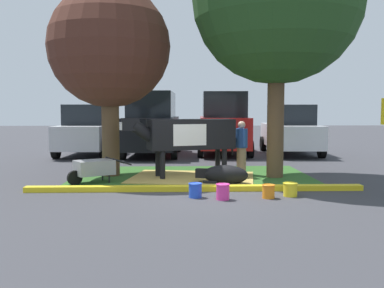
{
  "coord_description": "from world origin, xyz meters",
  "views": [
    {
      "loc": [
        -0.49,
        -9.54,
        1.84
      ],
      "look_at": [
        -0.11,
        2.35,
        0.9
      ],
      "focal_mm": 41.18,
      "sensor_mm": 36.0,
      "label": 1
    }
  ],
  "objects_px": {
    "suv_black": "(152,124)",
    "suv_dark_grey": "(223,123)",
    "person_handler": "(241,146)",
    "hatchback_white": "(290,130)",
    "calf_lying": "(224,175)",
    "bucket_yellow": "(290,189)",
    "sedan_silver": "(89,130)",
    "bucket_orange": "(268,191)",
    "wheelbarrow": "(93,168)",
    "bucket_blue": "(195,190)",
    "cow_holstein": "(187,135)",
    "bucket_pink": "(223,191)",
    "shade_tree_left": "(109,48)"
  },
  "relations": [
    {
      "from": "person_handler",
      "to": "bucket_pink",
      "type": "bearing_deg",
      "value": -104.44
    },
    {
      "from": "bucket_pink",
      "to": "hatchback_white",
      "type": "distance_m",
      "value": 9.78
    },
    {
      "from": "wheelbarrow",
      "to": "bucket_blue",
      "type": "bearing_deg",
      "value": -36.63
    },
    {
      "from": "bucket_blue",
      "to": "bucket_pink",
      "type": "height_order",
      "value": "bucket_pink"
    },
    {
      "from": "calf_lying",
      "to": "cow_holstein",
      "type": "bearing_deg",
      "value": 128.27
    },
    {
      "from": "wheelbarrow",
      "to": "suv_dark_grey",
      "type": "relative_size",
      "value": 0.32
    },
    {
      "from": "bucket_orange",
      "to": "suv_dark_grey",
      "type": "distance_m",
      "value": 9.23
    },
    {
      "from": "cow_holstein",
      "to": "bucket_orange",
      "type": "relative_size",
      "value": 10.7
    },
    {
      "from": "cow_holstein",
      "to": "bucket_yellow",
      "type": "relative_size",
      "value": 9.68
    },
    {
      "from": "bucket_pink",
      "to": "sedan_silver",
      "type": "xyz_separation_m",
      "value": [
        -4.5,
        9.04,
        0.81
      ]
    },
    {
      "from": "person_handler",
      "to": "hatchback_white",
      "type": "xyz_separation_m",
      "value": [
        2.83,
        5.67,
        0.18
      ]
    },
    {
      "from": "cow_holstein",
      "to": "sedan_silver",
      "type": "distance_m",
      "value": 7.22
    },
    {
      "from": "person_handler",
      "to": "sedan_silver",
      "type": "height_order",
      "value": "sedan_silver"
    },
    {
      "from": "bucket_orange",
      "to": "sedan_silver",
      "type": "bearing_deg",
      "value": 121.48
    },
    {
      "from": "bucket_blue",
      "to": "bucket_orange",
      "type": "bearing_deg",
      "value": -4.44
    },
    {
      "from": "wheelbarrow",
      "to": "bucket_orange",
      "type": "xyz_separation_m",
      "value": [
        3.97,
        -1.95,
        -0.24
      ]
    },
    {
      "from": "shade_tree_left",
      "to": "person_handler",
      "type": "xyz_separation_m",
      "value": [
        3.62,
        0.07,
        -2.7
      ]
    },
    {
      "from": "person_handler",
      "to": "suv_black",
      "type": "distance_m",
      "value": 6.1
    },
    {
      "from": "calf_lying",
      "to": "person_handler",
      "type": "relative_size",
      "value": 0.88
    },
    {
      "from": "wheelbarrow",
      "to": "suv_black",
      "type": "bearing_deg",
      "value": 80.77
    },
    {
      "from": "person_handler",
      "to": "suv_black",
      "type": "xyz_separation_m",
      "value": [
        -2.79,
        5.41,
        0.46
      ]
    },
    {
      "from": "hatchback_white",
      "to": "suv_dark_grey",
      "type": "bearing_deg",
      "value": 174.55
    },
    {
      "from": "bucket_yellow",
      "to": "suv_black",
      "type": "xyz_separation_m",
      "value": [
        -3.39,
        8.44,
        1.12
      ]
    },
    {
      "from": "calf_lying",
      "to": "suv_dark_grey",
      "type": "height_order",
      "value": "suv_dark_grey"
    },
    {
      "from": "suv_black",
      "to": "hatchback_white",
      "type": "bearing_deg",
      "value": 2.75
    },
    {
      "from": "calf_lying",
      "to": "suv_black",
      "type": "xyz_separation_m",
      "value": [
        -2.15,
        6.93,
        1.03
      ]
    },
    {
      "from": "sedan_silver",
      "to": "hatchback_white",
      "type": "bearing_deg",
      "value": -0.14
    },
    {
      "from": "sedan_silver",
      "to": "suv_black",
      "type": "relative_size",
      "value": 0.96
    },
    {
      "from": "wheelbarrow",
      "to": "sedan_silver",
      "type": "bearing_deg",
      "value": 102.04
    },
    {
      "from": "suv_black",
      "to": "suv_dark_grey",
      "type": "relative_size",
      "value": 1.0
    },
    {
      "from": "cow_holstein",
      "to": "suv_black",
      "type": "relative_size",
      "value": 0.65
    },
    {
      "from": "cow_holstein",
      "to": "bucket_blue",
      "type": "distance_m",
      "value": 2.87
    },
    {
      "from": "bucket_blue",
      "to": "suv_dark_grey",
      "type": "xyz_separation_m",
      "value": [
        1.51,
        9.04,
        1.11
      ]
    },
    {
      "from": "person_handler",
      "to": "bucket_orange",
      "type": "xyz_separation_m",
      "value": [
        0.1,
        -3.22,
        -0.66
      ]
    },
    {
      "from": "bucket_pink",
      "to": "bucket_blue",
      "type": "bearing_deg",
      "value": 156.82
    },
    {
      "from": "wheelbarrow",
      "to": "bucket_yellow",
      "type": "relative_size",
      "value": 4.77
    },
    {
      "from": "wheelbarrow",
      "to": "sedan_silver",
      "type": "height_order",
      "value": "sedan_silver"
    },
    {
      "from": "bucket_yellow",
      "to": "suv_black",
      "type": "relative_size",
      "value": 0.07
    },
    {
      "from": "bucket_blue",
      "to": "suv_black",
      "type": "height_order",
      "value": "suv_black"
    },
    {
      "from": "bucket_orange",
      "to": "suv_black",
      "type": "relative_size",
      "value": 0.06
    },
    {
      "from": "bucket_blue",
      "to": "bucket_orange",
      "type": "distance_m",
      "value": 1.52
    },
    {
      "from": "bucket_yellow",
      "to": "suv_dark_grey",
      "type": "height_order",
      "value": "suv_dark_grey"
    },
    {
      "from": "person_handler",
      "to": "bucket_yellow",
      "type": "height_order",
      "value": "person_handler"
    },
    {
      "from": "bucket_orange",
      "to": "hatchback_white",
      "type": "distance_m",
      "value": 9.35
    },
    {
      "from": "suv_black",
      "to": "bucket_blue",
      "type": "bearing_deg",
      "value": -80.82
    },
    {
      "from": "shade_tree_left",
      "to": "bucket_blue",
      "type": "relative_size",
      "value": 16.95
    },
    {
      "from": "bucket_pink",
      "to": "hatchback_white",
      "type": "height_order",
      "value": "hatchback_white"
    },
    {
      "from": "person_handler",
      "to": "hatchback_white",
      "type": "height_order",
      "value": "hatchback_white"
    },
    {
      "from": "calf_lying",
      "to": "bucket_pink",
      "type": "distance_m",
      "value": 1.83
    },
    {
      "from": "hatchback_white",
      "to": "sedan_silver",
      "type": "bearing_deg",
      "value": 179.86
    }
  ]
}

